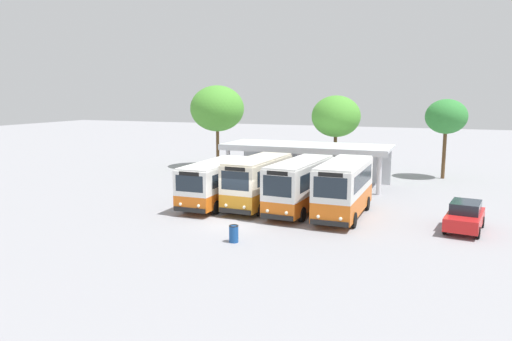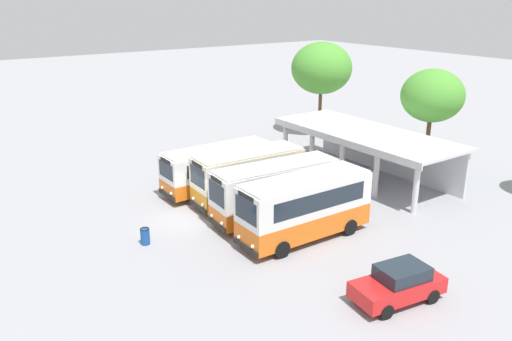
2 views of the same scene
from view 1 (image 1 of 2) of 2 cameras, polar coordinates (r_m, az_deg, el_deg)
ground_plane at (r=28.55m, az=-2.84°, el=-6.28°), size 180.00×180.00×0.00m
city_bus_nearest_orange at (r=32.83m, az=-4.75°, el=-1.28°), size 2.45×7.68×3.00m
city_bus_second_in_row at (r=32.03m, az=0.27°, el=-1.19°), size 2.58×7.19×3.35m
city_bus_middle_cream at (r=31.04m, az=5.25°, el=-1.58°), size 2.64×7.86×3.33m
city_bus_fourth_amber at (r=30.08m, az=10.43°, el=-1.90°), size 2.46×7.59×3.46m
parked_car_flank at (r=29.25m, az=23.58°, el=-4.99°), size 2.30×4.22×1.62m
terminal_canopy at (r=41.03m, az=6.24°, el=2.07°), size 13.88×5.34×3.40m
waiting_chair_end_by_column at (r=40.24m, az=4.39°, el=-1.03°), size 0.46×0.46×0.86m
waiting_chair_second_from_end at (r=40.02m, az=5.16°, el=-1.09°), size 0.46×0.46×0.86m
waiting_chair_middle_seat at (r=39.86m, az=5.97°, el=-1.15°), size 0.46×0.46×0.86m
waiting_chair_fourth_seat at (r=39.65m, az=6.76°, el=-1.22°), size 0.46×0.46×0.86m
waiting_chair_fifth_seat at (r=39.61m, az=7.62°, el=-1.24°), size 0.46×0.46×0.86m
waiting_chair_far_end_seat at (r=39.46m, az=8.43°, el=-1.30°), size 0.46×0.46×0.86m
roadside_tree_behind_canopy at (r=45.08m, az=9.49°, el=6.35°), size 4.49×4.49×7.45m
roadside_tree_east_of_canopy at (r=46.12m, az=21.68°, el=5.95°), size 3.63×3.63×7.14m
roadside_tree_west_of_canopy at (r=49.46m, az=-4.63°, el=7.35°), size 5.49×5.49×8.46m
litter_bin_apron at (r=24.87m, az=-2.66°, el=-7.50°), size 0.49×0.49×0.90m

